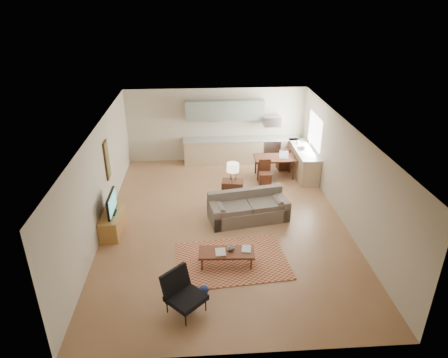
{
  "coord_description": "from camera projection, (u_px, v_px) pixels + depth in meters",
  "views": [
    {
      "loc": [
        -0.65,
        -9.51,
        5.81
      ],
      "look_at": [
        0.0,
        0.3,
        1.15
      ],
      "focal_mm": 32.0,
      "sensor_mm": 36.0,
      "label": 1
    }
  ],
  "objects": [
    {
      "name": "vase",
      "position": [
        231.0,
        247.0,
        9.16
      ],
      "size": [
        0.26,
        0.26,
        0.18
      ],
      "primitive_type": "imported",
      "rotation": [
        0.0,
        0.0,
        0.25
      ],
      "color": "black",
      "rests_on": "coffee_table"
    },
    {
      "name": "room",
      "position": [
        225.0,
        177.0,
        10.53
      ],
      "size": [
        9.0,
        9.0,
        9.0
      ],
      "color": "#936543",
      "rests_on": "ground"
    },
    {
      "name": "dining_chair_far",
      "position": [
        283.0,
        158.0,
        14.16
      ],
      "size": [
        0.44,
        0.45,
        0.84
      ],
      "primitive_type": null,
      "rotation": [
        0.0,
        0.0,
        3.24
      ],
      "color": "#391B11",
      "rests_on": "floor"
    },
    {
      "name": "kitchen_counter_back",
      "position": [
        241.0,
        150.0,
        14.73
      ],
      "size": [
        4.26,
        0.64,
        0.92
      ],
      "primitive_type": null,
      "color": "tan",
      "rests_on": "ground"
    },
    {
      "name": "table_lamp",
      "position": [
        233.0,
        172.0,
        11.62
      ],
      "size": [
        0.39,
        0.39,
        0.58
      ],
      "primitive_type": null,
      "rotation": [
        0.0,
        0.0,
        -0.12
      ],
      "color": "beige",
      "rests_on": "console_table"
    },
    {
      "name": "armchair",
      "position": [
        186.0,
        295.0,
        7.79
      ],
      "size": [
        1.07,
        1.07,
        0.87
      ],
      "primitive_type": null,
      "rotation": [
        0.0,
        0.0,
        0.77
      ],
      "color": "black",
      "rests_on": "floor"
    },
    {
      "name": "kitchen_range",
      "position": [
        271.0,
        150.0,
        14.8
      ],
      "size": [
        0.62,
        0.62,
        0.9
      ],
      "primitive_type": "cube",
      "color": "#A5A8AD",
      "rests_on": "ground"
    },
    {
      "name": "dining_chair_near",
      "position": [
        265.0,
        173.0,
        13.03
      ],
      "size": [
        0.4,
        0.42,
        0.82
      ],
      "primitive_type": null,
      "rotation": [
        0.0,
        0.0,
        -0.03
      ],
      "color": "#391B11",
      "rests_on": "floor"
    },
    {
      "name": "book_b",
      "position": [
        242.0,
        249.0,
        9.24
      ],
      "size": [
        0.32,
        0.37,
        0.02
      ],
      "primitive_type": "imported",
      "rotation": [
        0.0,
        0.0,
        -0.19
      ],
      "color": "navy",
      "rests_on": "coffee_table"
    },
    {
      "name": "dining_table",
      "position": [
        274.0,
        167.0,
        13.62
      ],
      "size": [
        1.4,
        0.8,
        0.71
      ],
      "primitive_type": null,
      "rotation": [
        0.0,
        0.0,
        -0.0
      ],
      "color": "#391B11",
      "rests_on": "floor"
    },
    {
      "name": "tv",
      "position": [
        111.0,
        204.0,
        10.26
      ],
      "size": [
        0.09,
        0.94,
        0.56
      ],
      "primitive_type": null,
      "color": "black",
      "rests_on": "tv_credenza"
    },
    {
      "name": "wall_art_left",
      "position": [
        107.0,
        160.0,
        11.06
      ],
      "size": [
        0.06,
        0.42,
        1.1
      ],
      "primitive_type": null,
      "color": "olive",
      "rests_on": "room"
    },
    {
      "name": "soap_bottle",
      "position": [
        299.0,
        142.0,
        13.96
      ],
      "size": [
        0.12,
        0.12,
        0.19
      ],
      "primitive_type": "imported",
      "rotation": [
        0.0,
        0.0,
        0.2
      ],
      "color": "beige",
      "rests_on": "kitchen_counter_right"
    },
    {
      "name": "window_right",
      "position": [
        315.0,
        131.0,
        13.34
      ],
      "size": [
        0.02,
        1.4,
        1.05
      ],
      "primitive_type": "cube",
      "color": "white",
      "rests_on": "room"
    },
    {
      "name": "laptop",
      "position": [
        284.0,
        155.0,
        13.36
      ],
      "size": [
        0.33,
        0.27,
        0.22
      ],
      "primitive_type": null,
      "rotation": [
        0.0,
        0.0,
        -0.16
      ],
      "color": "#A5A8AD",
      "rests_on": "dining_table"
    },
    {
      "name": "book_a",
      "position": [
        215.0,
        253.0,
        9.1
      ],
      "size": [
        0.25,
        0.33,
        0.03
      ],
      "primitive_type": "imported",
      "rotation": [
        0.0,
        0.0,
        0.03
      ],
      "color": "maroon",
      "rests_on": "coffee_table"
    },
    {
      "name": "sofa",
      "position": [
        249.0,
        207.0,
        11.02
      ],
      "size": [
        2.4,
        1.38,
        0.79
      ],
      "primitive_type": null,
      "rotation": [
        0.0,
        0.0,
        0.19
      ],
      "color": "#65594E",
      "rests_on": "floor"
    },
    {
      "name": "triptych",
      "position": [
        214.0,
        115.0,
        14.38
      ],
      "size": [
        1.7,
        0.04,
        0.5
      ],
      "primitive_type": null,
      "color": "beige",
      "rests_on": "room"
    },
    {
      "name": "console_table",
      "position": [
        233.0,
        192.0,
        11.9
      ],
      "size": [
        0.68,
        0.51,
        0.73
      ],
      "primitive_type": null,
      "rotation": [
        0.0,
        0.0,
        -0.16
      ],
      "color": "#391B11",
      "rests_on": "floor"
    },
    {
      "name": "upper_cabinets",
      "position": [
        225.0,
        110.0,
        14.19
      ],
      "size": [
        2.8,
        0.34,
        0.7
      ],
      "primitive_type": "cube",
      "color": "gray",
      "rests_on": "room"
    },
    {
      "name": "kitchen_microwave",
      "position": [
        272.0,
        121.0,
        14.35
      ],
      "size": [
        0.62,
        0.4,
        0.35
      ],
      "primitive_type": "cube",
      "color": "#A5A8AD",
      "rests_on": "room"
    },
    {
      "name": "rug",
      "position": [
        232.0,
        261.0,
        9.45
      ],
      "size": [
        2.76,
        2.04,
        0.02
      ],
      "primitive_type": "cube",
      "rotation": [
        0.0,
        0.0,
        0.1
      ],
      "color": "#973624",
      "rests_on": "floor"
    },
    {
      "name": "kitchen_counter_right",
      "position": [
        303.0,
        161.0,
        13.79
      ],
      "size": [
        0.64,
        2.26,
        0.92
      ],
      "primitive_type": null,
      "color": "tan",
      "rests_on": "ground"
    },
    {
      "name": "tv_credenza",
      "position": [
        112.0,
        222.0,
        10.5
      ],
      "size": [
        0.47,
        1.22,
        0.56
      ],
      "primitive_type": null,
      "color": "olive",
      "rests_on": "floor"
    },
    {
      "name": "coffee_table",
      "position": [
        226.0,
        258.0,
        9.23
      ],
      "size": [
        1.31,
        0.58,
        0.39
      ],
      "primitive_type": null,
      "rotation": [
        0.0,
        0.0,
        -0.05
      ],
      "color": "#552615",
      "rests_on": "floor"
    }
  ]
}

